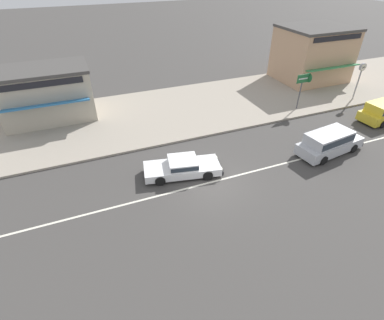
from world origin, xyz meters
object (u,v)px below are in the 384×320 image
(minivan_silver_0, at_px, (329,142))
(shopfront_mid_block, at_px, (312,54))
(street_clock, at_px, (361,73))
(arrow_signboard, at_px, (308,79))
(shopfront_corner_warung, at_px, (47,93))
(sedan_white_1, at_px, (183,167))

(minivan_silver_0, height_order, shopfront_mid_block, shopfront_mid_block)
(street_clock, distance_m, arrow_signboard, 5.45)
(street_clock, bearing_deg, minivan_silver_0, -144.59)
(minivan_silver_0, xyz_separation_m, arrow_signboard, (2.97, 6.24, 1.80))
(street_clock, xyz_separation_m, shopfront_mid_block, (-0.20, 5.98, 0.14))
(minivan_silver_0, height_order, shopfront_corner_warung, shopfront_corner_warung)
(shopfront_mid_block, bearing_deg, sedan_white_1, -149.59)
(arrow_signboard, bearing_deg, minivan_silver_0, -115.48)
(arrow_signboard, distance_m, shopfront_mid_block, 7.77)
(street_clock, height_order, shopfront_corner_warung, shopfront_corner_warung)
(street_clock, height_order, arrow_signboard, street_clock)
(minivan_silver_0, distance_m, street_clock, 10.47)
(minivan_silver_0, xyz_separation_m, street_clock, (8.42, 5.98, 1.76))
(arrow_signboard, bearing_deg, sedan_white_1, -159.21)
(sedan_white_1, distance_m, shopfront_corner_warung, 13.16)
(street_clock, relative_size, shopfront_mid_block, 0.50)
(sedan_white_1, distance_m, street_clock, 18.94)
(sedan_white_1, bearing_deg, street_clock, 14.17)
(sedan_white_1, distance_m, shopfront_mid_block, 21.05)
(sedan_white_1, height_order, arrow_signboard, arrow_signboard)
(street_clock, distance_m, shopfront_mid_block, 5.99)
(shopfront_corner_warung, bearing_deg, shopfront_mid_block, -0.78)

